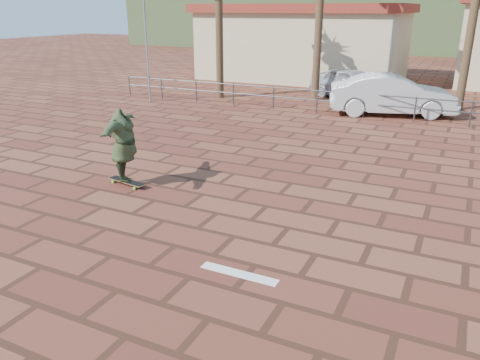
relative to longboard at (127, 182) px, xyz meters
name	(u,v)px	position (x,y,z in m)	size (l,w,h in m)	color
ground	(234,236)	(3.74, -1.38, -0.09)	(120.00, 120.00, 0.00)	brown
paint_stripe	(239,274)	(4.44, -2.58, -0.09)	(1.40, 0.22, 0.01)	white
guardrail	(364,101)	(3.74, 10.62, 0.59)	(24.06, 0.06, 1.00)	#47494F
building_west	(304,41)	(-2.26, 20.62, 2.19)	(12.60, 7.60, 4.50)	beige
hill_front	(440,21)	(3.74, 48.62, 2.91)	(70.00, 18.00, 6.00)	#384C28
hill_back	(272,10)	(-18.26, 54.62, 3.91)	(35.00, 14.00, 8.00)	#384C28
longboard	(127,182)	(0.00, 0.00, 0.00)	(1.20, 0.45, 0.11)	olive
skateboarder	(124,145)	(0.00, 0.00, 0.96)	(2.30, 0.63, 1.87)	#2F3C20
car_silver	(352,84)	(2.28, 14.62, 0.66)	(1.77, 4.41, 1.50)	#B3B5BA
car_white	(392,95)	(4.67, 11.62, 0.74)	(1.78, 5.09, 1.68)	silver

